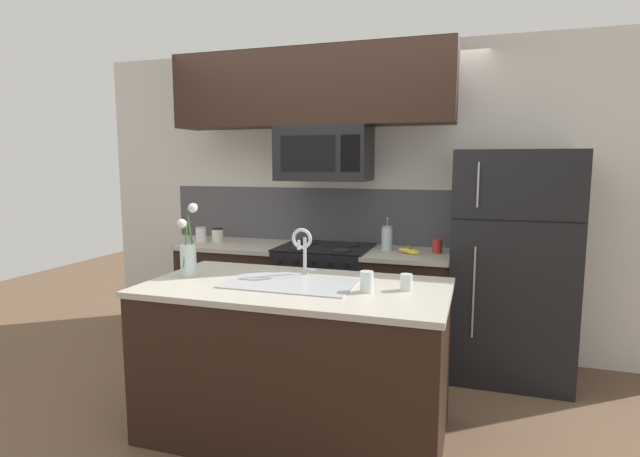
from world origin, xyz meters
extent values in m
plane|color=brown|center=(0.00, 0.00, 0.00)|extent=(10.00, 10.00, 0.00)
cube|color=silver|center=(0.30, 1.28, 1.30)|extent=(5.20, 0.10, 2.60)
cube|color=#4C4C51|center=(0.00, 1.22, 1.15)|extent=(3.17, 0.01, 0.48)
cube|color=black|center=(-0.82, 0.90, 0.44)|extent=(0.88, 0.62, 0.88)
cube|color=#B2AD9E|center=(-0.82, 0.90, 0.89)|extent=(0.91, 0.65, 0.03)
cube|color=black|center=(0.70, 0.90, 0.44)|extent=(0.65, 0.62, 0.88)
cube|color=#B2AD9E|center=(0.70, 0.90, 0.89)|extent=(0.68, 0.65, 0.03)
cube|color=black|center=(0.00, 0.90, 0.46)|extent=(0.76, 0.62, 0.91)
cube|color=black|center=(0.00, 0.90, 0.92)|extent=(0.76, 0.62, 0.01)
cylinder|color=black|center=(-0.18, 0.76, 0.93)|extent=(0.15, 0.15, 0.01)
cylinder|color=black|center=(0.18, 0.76, 0.93)|extent=(0.15, 0.15, 0.01)
cylinder|color=black|center=(-0.18, 1.04, 0.93)|extent=(0.15, 0.15, 0.01)
cylinder|color=black|center=(0.18, 1.04, 0.93)|extent=(0.15, 0.15, 0.01)
cylinder|color=black|center=(-0.27, 0.58, 0.85)|extent=(0.03, 0.02, 0.03)
cylinder|color=black|center=(-0.14, 0.58, 0.85)|extent=(0.03, 0.02, 0.03)
cylinder|color=black|center=(0.00, 0.58, 0.85)|extent=(0.03, 0.02, 0.03)
cylinder|color=black|center=(0.14, 0.58, 0.85)|extent=(0.03, 0.02, 0.03)
cylinder|color=black|center=(0.27, 0.58, 0.85)|extent=(0.03, 0.02, 0.03)
cube|color=black|center=(0.00, 0.88, 1.69)|extent=(0.74, 0.40, 0.43)
cube|color=black|center=(-0.07, 0.68, 1.69)|extent=(0.45, 0.00, 0.28)
cube|color=black|center=(0.27, 0.68, 1.69)|extent=(0.15, 0.00, 0.28)
cube|color=black|center=(-0.12, 0.85, 2.20)|extent=(2.29, 0.34, 0.60)
cube|color=black|center=(1.46, 0.92, 0.85)|extent=(0.86, 0.72, 1.71)
cube|color=black|center=(1.46, 0.56, 1.23)|extent=(0.83, 0.00, 0.01)
cylinder|color=#99999E|center=(1.20, 0.54, 1.47)|extent=(0.01, 0.01, 0.31)
cylinder|color=#99999E|center=(1.20, 0.54, 0.72)|extent=(0.01, 0.01, 0.65)
cylinder|color=silver|center=(-1.16, 0.88, 0.97)|extent=(0.09, 0.09, 0.12)
cylinder|color=#B2B2B7|center=(-1.16, 0.88, 1.04)|extent=(0.09, 0.09, 0.01)
cylinder|color=silver|center=(-1.03, 0.94, 0.96)|extent=(0.11, 0.11, 0.11)
cylinder|color=black|center=(-1.03, 0.94, 1.03)|extent=(0.10, 0.10, 0.01)
ellipsoid|color=yellow|center=(0.70, 0.83, 0.93)|extent=(0.17, 0.11, 0.06)
ellipsoid|color=yellow|center=(0.71, 0.85, 0.93)|extent=(0.18, 0.06, 0.05)
ellipsoid|color=yellow|center=(0.71, 0.83, 0.93)|extent=(0.18, 0.06, 0.07)
ellipsoid|color=yellow|center=(0.72, 0.85, 0.93)|extent=(0.17, 0.10, 0.07)
cylinder|color=brown|center=(0.71, 0.84, 0.96)|extent=(0.02, 0.02, 0.03)
cylinder|color=silver|center=(0.51, 0.96, 1.00)|extent=(0.09, 0.09, 0.18)
cylinder|color=#A3A3AA|center=(0.51, 0.96, 1.10)|extent=(0.08, 0.08, 0.02)
cylinder|color=#A3A3AA|center=(0.51, 0.96, 1.14)|extent=(0.01, 0.01, 0.05)
sphere|color=#A3A3AA|center=(0.51, 0.96, 1.17)|extent=(0.02, 0.02, 0.02)
cylinder|color=#B22D23|center=(0.91, 0.95, 0.97)|extent=(0.08, 0.08, 0.11)
cube|color=black|center=(0.21, -0.35, 0.44)|extent=(1.73, 0.89, 0.88)
cube|color=#B2AD9E|center=(0.21, -0.35, 0.89)|extent=(1.76, 0.92, 0.03)
cube|color=#ADAFB5|center=(0.17, -0.35, 0.91)|extent=(0.76, 0.44, 0.01)
cube|color=#ADAFB5|center=(0.00, -0.35, 0.84)|extent=(0.30, 0.33, 0.15)
cube|color=#ADAFB5|center=(0.35, -0.35, 0.84)|extent=(0.30, 0.33, 0.15)
cylinder|color=#B7BABF|center=(0.17, -0.09, 0.92)|extent=(0.04, 0.04, 0.02)
cylinder|color=#B7BABF|center=(0.17, -0.09, 1.04)|extent=(0.02, 0.02, 0.22)
torus|color=#B7BABF|center=(0.17, -0.14, 1.15)|extent=(0.13, 0.02, 0.13)
cylinder|color=#B7BABF|center=(0.17, -0.20, 1.12)|extent=(0.02, 0.02, 0.06)
cube|color=#B7BABF|center=(0.21, -0.09, 0.95)|extent=(0.07, 0.01, 0.01)
cylinder|color=silver|center=(0.64, -0.39, 0.97)|extent=(0.08, 0.08, 0.12)
cylinder|color=silver|center=(0.84, -0.28, 0.96)|extent=(0.07, 0.07, 0.09)
cylinder|color=silver|center=(-0.51, -0.35, 1.01)|extent=(0.10, 0.10, 0.20)
cylinder|color=silver|center=(-0.51, -0.35, 0.95)|extent=(0.09, 0.09, 0.06)
cylinder|color=#386B2D|center=(-0.51, -0.38, 1.11)|extent=(0.01, 0.07, 0.28)
sphere|color=silver|center=(-0.51, -0.41, 1.25)|extent=(0.05, 0.05, 0.05)
cylinder|color=#386B2D|center=(-0.49, -0.34, 1.15)|extent=(0.04, 0.02, 0.37)
sphere|color=silver|center=(-0.47, -0.33, 1.34)|extent=(0.06, 0.06, 0.06)
cylinder|color=#386B2D|center=(-0.50, -0.31, 1.16)|extent=(0.01, 0.08, 0.36)
sphere|color=silver|center=(-0.50, -0.27, 1.34)|extent=(0.04, 0.04, 0.04)
cylinder|color=#386B2D|center=(-0.53, -0.34, 1.10)|extent=(0.05, 0.02, 0.26)
sphere|color=silver|center=(-0.55, -0.33, 1.24)|extent=(0.05, 0.05, 0.05)
camera|label=1|loc=(1.21, -3.01, 1.62)|focal=28.00mm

